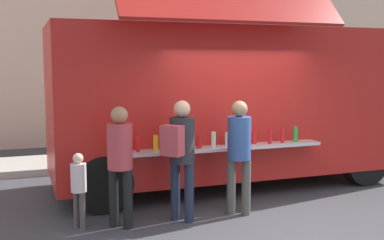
% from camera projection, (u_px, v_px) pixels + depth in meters
% --- Properties ---
extents(ground_plane, '(60.00, 60.00, 0.00)m').
position_uv_depth(ground_plane, '(279.00, 226.00, 6.70)').
color(ground_plane, '#38383D').
extents(curb_strip, '(28.00, 1.60, 0.15)m').
position_uv_depth(curb_strip, '(2.00, 168.00, 10.12)').
color(curb_strip, '#9E998E').
rests_on(curb_strip, ground).
extents(building_behind, '(32.00, 2.40, 7.35)m').
position_uv_depth(building_behind, '(38.00, 14.00, 13.68)').
color(building_behind, beige).
rests_on(building_behind, ground).
extents(food_truck_main, '(6.32, 3.10, 3.73)m').
position_uv_depth(food_truck_main, '(226.00, 101.00, 8.86)').
color(food_truck_main, '#AE1D19').
rests_on(food_truck_main, ground).
extents(trash_bin, '(0.60, 0.60, 0.91)m').
position_uv_depth(trash_bin, '(341.00, 133.00, 12.65)').
color(trash_bin, '#2E643B').
rests_on(trash_bin, ground).
extents(customer_front_ordering, '(0.35, 0.35, 1.73)m').
position_uv_depth(customer_front_ordering, '(239.00, 147.00, 7.12)').
color(customer_front_ordering, '#4A4945').
rests_on(customer_front_ordering, ground).
extents(customer_mid_with_backpack, '(0.55, 0.53, 1.75)m').
position_uv_depth(customer_mid_with_backpack, '(181.00, 148.00, 6.78)').
color(customer_mid_with_backpack, '#1D253A').
rests_on(customer_mid_with_backpack, ground).
extents(customer_rear_waiting, '(0.35, 0.35, 1.70)m').
position_uv_depth(customer_rear_waiting, '(120.00, 156.00, 6.54)').
color(customer_rear_waiting, black).
rests_on(customer_rear_waiting, ground).
extents(child_near_queue, '(0.22, 0.22, 1.06)m').
position_uv_depth(child_near_queue, '(79.00, 184.00, 6.56)').
color(child_near_queue, '#4C4342').
rests_on(child_near_queue, ground).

